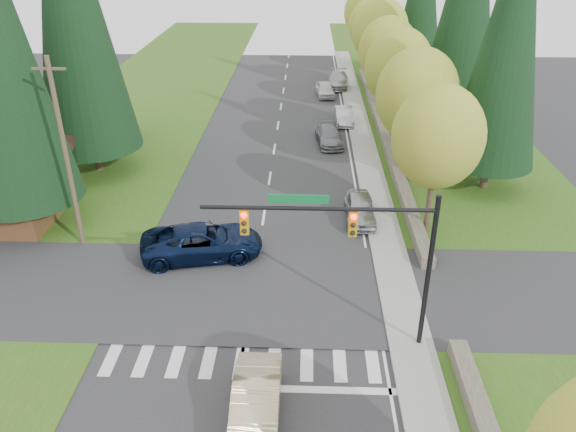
# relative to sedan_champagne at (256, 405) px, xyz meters

# --- Properties ---
(ground) EXTENTS (120.00, 120.00, 0.00)m
(ground) POSITION_rel_sedan_champagne_xyz_m (-0.86, -0.26, -0.77)
(ground) COLOR #28282B
(ground) RESTS_ON ground
(grass_east) EXTENTS (14.00, 110.00, 0.06)m
(grass_east) POSITION_rel_sedan_champagne_xyz_m (12.14, 19.74, -0.74)
(grass_east) COLOR #2E5216
(grass_east) RESTS_ON ground
(grass_west) EXTENTS (14.00, 110.00, 0.06)m
(grass_west) POSITION_rel_sedan_champagne_xyz_m (-13.86, 19.74, -0.74)
(grass_west) COLOR #2E5216
(grass_west) RESTS_ON ground
(cross_street) EXTENTS (120.00, 8.00, 0.10)m
(cross_street) POSITION_rel_sedan_champagne_xyz_m (-0.86, 7.74, -0.77)
(cross_street) COLOR #28282B
(cross_street) RESTS_ON ground
(sidewalk_east) EXTENTS (1.80, 80.00, 0.13)m
(sidewalk_east) POSITION_rel_sedan_champagne_xyz_m (6.04, 21.74, -0.71)
(sidewalk_east) COLOR gray
(sidewalk_east) RESTS_ON ground
(curb_east) EXTENTS (0.20, 80.00, 0.13)m
(curb_east) POSITION_rel_sedan_champagne_xyz_m (5.19, 21.74, -0.71)
(curb_east) COLOR gray
(curb_east) RESTS_ON ground
(stone_wall_north) EXTENTS (0.70, 40.00, 0.70)m
(stone_wall_north) POSITION_rel_sedan_champagne_xyz_m (7.74, 29.74, -0.42)
(stone_wall_north) COLOR #4C4438
(stone_wall_north) RESTS_ON ground
(traffic_signal) EXTENTS (8.70, 0.37, 6.80)m
(traffic_signal) POSITION_rel_sedan_champagne_xyz_m (3.51, 4.24, 4.21)
(traffic_signal) COLOR black
(traffic_signal) RESTS_ON ground
(utility_pole) EXTENTS (1.60, 0.24, 10.00)m
(utility_pole) POSITION_rel_sedan_champagne_xyz_m (-10.36, 11.74, 4.37)
(utility_pole) COLOR #473828
(utility_pole) RESTS_ON ground
(decid_tree_0) EXTENTS (4.80, 4.80, 8.37)m
(decid_tree_0) POSITION_rel_sedan_champagne_xyz_m (8.34, 13.74, 4.83)
(decid_tree_0) COLOR #38281C
(decid_tree_0) RESTS_ON ground
(decid_tree_1) EXTENTS (5.20, 5.20, 8.80)m
(decid_tree_1) POSITION_rel_sedan_champagne_xyz_m (8.44, 20.74, 5.03)
(decid_tree_1) COLOR #38281C
(decid_tree_1) RESTS_ON ground
(decid_tree_2) EXTENTS (5.00, 5.00, 8.82)m
(decid_tree_2) POSITION_rel_sedan_champagne_xyz_m (8.24, 27.74, 5.16)
(decid_tree_2) COLOR #38281C
(decid_tree_2) RESTS_ON ground
(decid_tree_3) EXTENTS (5.00, 5.00, 8.55)m
(decid_tree_3) POSITION_rel_sedan_champagne_xyz_m (8.34, 34.74, 4.89)
(decid_tree_3) COLOR #38281C
(decid_tree_3) RESTS_ON ground
(decid_tree_4) EXTENTS (5.40, 5.40, 9.18)m
(decid_tree_4) POSITION_rel_sedan_champagne_xyz_m (8.44, 41.74, 5.29)
(decid_tree_4) COLOR #38281C
(decid_tree_4) RESTS_ON ground
(decid_tree_5) EXTENTS (4.80, 4.80, 8.30)m
(decid_tree_5) POSITION_rel_sedan_champagne_xyz_m (8.24, 48.74, 4.76)
(decid_tree_5) COLOR #38281C
(decid_tree_5) RESTS_ON ground
(decid_tree_6) EXTENTS (5.20, 5.20, 8.86)m
(decid_tree_6) POSITION_rel_sedan_champagne_xyz_m (8.34, 55.74, 5.09)
(decid_tree_6) COLOR #38281C
(decid_tree_6) RESTS_ON ground
(conifer_w_e) EXTENTS (5.78, 5.78, 18.80)m
(conifer_w_e) POSITION_rel_sedan_champagne_xyz_m (-14.86, 27.74, 9.52)
(conifer_w_e) COLOR #38281C
(conifer_w_e) RESTS_ON ground
(conifer_e_a) EXTENTS (5.44, 5.44, 17.80)m
(conifer_e_a) POSITION_rel_sedan_champagne_xyz_m (13.14, 19.74, 9.02)
(conifer_e_a) COLOR #38281C
(conifer_e_a) RESTS_ON ground
(sedan_champagne) EXTENTS (1.66, 4.69, 1.54)m
(sedan_champagne) POSITION_rel_sedan_champagne_xyz_m (0.00, 0.00, 0.00)
(sedan_champagne) COLOR beige
(sedan_champagne) RESTS_ON ground
(suv_navy) EXTENTS (6.62, 4.04, 1.71)m
(suv_navy) POSITION_rel_sedan_champagne_xyz_m (-3.68, 10.74, 0.09)
(suv_navy) COLOR black
(suv_navy) RESTS_ON ground
(parked_car_a) EXTENTS (1.69, 4.18, 1.42)m
(parked_car_a) POSITION_rel_sedan_champagne_xyz_m (4.74, 15.05, -0.06)
(parked_car_a) COLOR #9F9FA4
(parked_car_a) RESTS_ON ground
(parked_car_b) EXTENTS (2.32, 4.67, 1.30)m
(parked_car_b) POSITION_rel_sedan_champagne_xyz_m (3.34, 27.51, -0.12)
(parked_car_b) COLOR slate
(parked_car_b) RESTS_ON ground
(parked_car_c) EXTENTS (1.57, 4.14, 1.35)m
(parked_car_c) POSITION_rel_sedan_champagne_xyz_m (4.74, 32.53, -0.10)
(parked_car_c) COLOR #B0B0B5
(parked_car_c) RESTS_ON ground
(parked_car_d) EXTENTS (2.00, 4.15, 1.37)m
(parked_car_d) POSITION_rel_sedan_champagne_xyz_m (3.34, 40.89, -0.09)
(parked_car_d) COLOR silver
(parked_car_d) RESTS_ON ground
(parked_car_e) EXTENTS (2.40, 5.19, 1.47)m
(parked_car_e) POSITION_rel_sedan_champagne_xyz_m (4.74, 44.31, -0.04)
(parked_car_e) COLOR #9FA0A4
(parked_car_e) RESTS_ON ground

